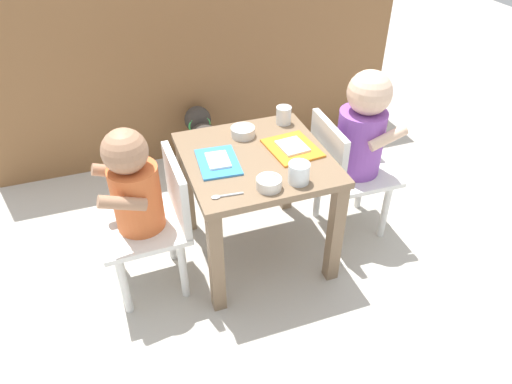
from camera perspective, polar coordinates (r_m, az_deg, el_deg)
ground_plane at (r=1.88m, az=0.00°, el=-7.02°), size 7.00×7.00×0.00m
kitchen_cabinet_back at (r=2.46m, az=-7.92°, el=15.94°), size 2.00×0.38×0.87m
dining_table at (r=1.65m, az=0.00°, el=1.83°), size 0.49×0.50×0.44m
seated_child_left at (r=1.53m, az=-13.94°, el=-0.28°), size 0.29×0.29×0.64m
seated_child_right at (r=1.78m, az=12.38°, el=6.60°), size 0.29×0.29×0.68m
dog at (r=2.18m, az=-6.11°, el=6.04°), size 0.16×0.44×0.29m
food_tray_left at (r=1.56m, az=-4.62°, el=3.67°), size 0.14×0.19×0.02m
food_tray_right at (r=1.64m, az=4.46°, el=5.37°), size 0.18×0.21×0.02m
water_cup_left at (r=1.47m, az=5.24°, el=2.22°), size 0.07×0.07×0.07m
water_cup_right at (r=1.79m, az=3.38°, el=9.20°), size 0.06×0.06×0.07m
cereal_bowl_left_side at (r=1.71m, az=-1.67°, el=7.37°), size 0.09×0.09×0.03m
veggie_bowl_near at (r=1.44m, az=1.58°, el=1.11°), size 0.08×0.08×0.04m
spoon_by_left_tray at (r=1.42m, az=-3.94°, el=-0.47°), size 0.10×0.02×0.01m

